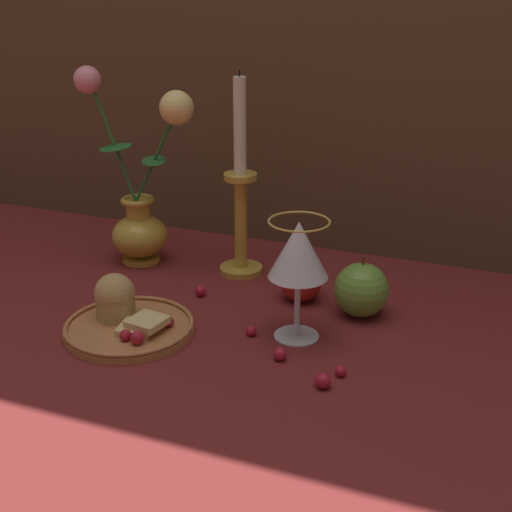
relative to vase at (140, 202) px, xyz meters
The scene contains 12 objects.
ground_plane 0.27m from the vase, 34.65° to the right, with size 2.40×2.40×0.00m, color maroon.
vase is the anchor object (origin of this frame).
plate_with_pastries 0.27m from the vase, 65.67° to the right, with size 0.18×0.18×0.08m.
wine_glass 0.37m from the vase, 25.60° to the right, with size 0.08×0.08×0.17m.
candlestick 0.18m from the vase, ahead, with size 0.07×0.07×0.33m.
apple_beside_vase 0.41m from the vase, ahead, with size 0.08×0.08×0.09m.
apple_near_glass 0.31m from the vase, ahead, with size 0.07×0.07×0.08m.
berry_near_plate 0.50m from the vase, 33.92° to the right, with size 0.02×0.02×0.02m, color #AD192D.
berry_front_center 0.42m from the vase, 34.44° to the right, with size 0.02×0.02×0.02m, color #AD192D.
berry_by_glass_stem 0.49m from the vase, 29.72° to the right, with size 0.01×0.01×0.01m, color #AD192D.
berry_under_candlestick 0.20m from the vase, 30.66° to the right, with size 0.02×0.02×0.02m, color #AD192D.
berry_far_right 0.34m from the vase, 33.40° to the right, with size 0.01×0.01×0.01m, color #AD192D.
Camera 1 is at (0.40, -0.85, 0.47)m, focal length 50.00 mm.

